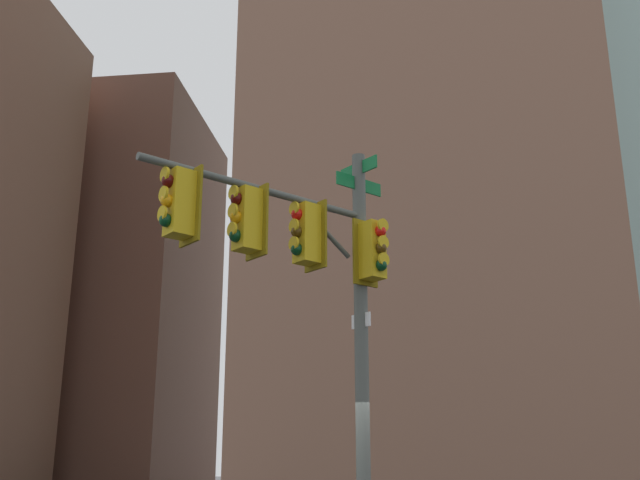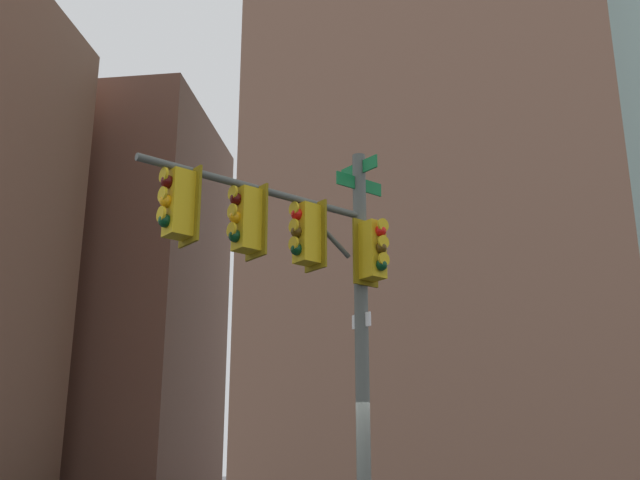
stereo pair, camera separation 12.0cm
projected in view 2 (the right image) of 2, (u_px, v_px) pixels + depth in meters
signal_pole_assembly at (309, 265)px, 12.15m from camera, size 3.50×3.51×6.88m
building_brick_nearside at (418, 53)px, 46.61m from camera, size 18.50×16.14×52.29m
building_brick_farside at (101, 292)px, 72.76m from camera, size 20.30×19.86×35.32m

